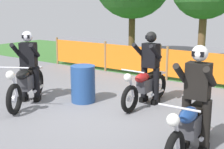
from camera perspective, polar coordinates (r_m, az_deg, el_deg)
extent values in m
cube|color=slate|center=(6.95, -1.79, -6.41)|extent=(24.00, 24.00, 0.02)
cube|color=#386B2D|center=(12.19, 15.66, 1.54)|extent=(24.00, 5.52, 0.01)
cylinder|color=olive|center=(12.31, -10.13, 4.37)|extent=(0.08, 0.08, 1.05)
cylinder|color=olive|center=(10.77, -1.24, 3.40)|extent=(0.08, 0.08, 1.05)
cylinder|color=olive|center=(9.57, 10.19, 2.03)|extent=(0.08, 0.08, 1.05)
cube|color=orange|center=(11.50, -5.98, 4.03)|extent=(2.28, 0.02, 0.85)
cube|color=orange|center=(10.12, 4.14, 2.88)|extent=(2.28, 0.02, 0.85)
cube|color=orange|center=(9.14, 16.89, 1.31)|extent=(2.28, 0.02, 0.85)
cylinder|color=brown|center=(13.63, 3.70, 7.78)|extent=(0.28, 0.28, 2.20)
cylinder|color=brown|center=(12.05, 16.35, 6.48)|extent=(0.28, 0.28, 2.13)
torus|color=black|center=(6.62, 3.34, -4.56)|extent=(0.12, 0.61, 0.61)
cylinder|color=silver|center=(6.62, 3.34, -4.56)|extent=(0.06, 0.13, 0.13)
torus|color=black|center=(7.72, 8.76, -2.17)|extent=(0.12, 0.61, 0.61)
cylinder|color=silver|center=(7.72, 8.76, -2.17)|extent=(0.06, 0.13, 0.13)
cube|color=#38383D|center=(7.16, 6.49, -1.88)|extent=(0.24, 0.57, 0.30)
ellipsoid|color=maroon|center=(6.92, 5.62, -0.58)|extent=(0.24, 0.50, 0.21)
cube|color=black|center=(7.31, 7.46, -0.13)|extent=(0.22, 0.54, 0.09)
cube|color=silver|center=(7.64, 8.85, 0.23)|extent=(0.16, 0.34, 0.04)
cylinder|color=silver|center=(6.59, 3.64, -2.16)|extent=(0.06, 0.22, 0.54)
sphere|color=white|center=(6.41, 2.93, -0.56)|extent=(0.17, 0.17, 0.17)
cylinder|color=silver|center=(6.55, 3.86, 0.64)|extent=(0.57, 0.04, 0.03)
cylinder|color=silver|center=(7.40, 8.45, -3.31)|extent=(0.08, 0.52, 0.07)
torus|color=black|center=(6.83, -17.70, -4.36)|extent=(0.43, 0.64, 0.67)
cylinder|color=silver|center=(6.83, -17.70, -4.36)|extent=(0.13, 0.16, 0.15)
torus|color=black|center=(8.13, -13.64, -1.41)|extent=(0.43, 0.64, 0.67)
cylinder|color=silver|center=(8.13, -13.64, -1.41)|extent=(0.13, 0.16, 0.15)
cube|color=#38383D|center=(7.47, -15.43, -1.27)|extent=(0.52, 0.67, 0.33)
ellipsoid|color=black|center=(7.21, -16.22, 0.05)|extent=(0.48, 0.59, 0.23)
cube|color=black|center=(7.67, -14.82, 0.63)|extent=(0.48, 0.62, 0.10)
cube|color=silver|center=(8.05, -13.77, 1.10)|extent=(0.33, 0.41, 0.04)
cylinder|color=silver|center=(6.80, -17.66, -1.77)|extent=(0.17, 0.24, 0.59)
sphere|color=white|center=(6.60, -18.37, -0.12)|extent=(0.25, 0.25, 0.19)
cylinder|color=silver|center=(6.77, -17.72, 1.22)|extent=(0.56, 0.33, 0.03)
cylinder|color=silver|center=(7.77, -13.49, -2.57)|extent=(0.34, 0.53, 0.07)
torus|color=black|center=(5.57, 16.72, -8.38)|extent=(0.14, 0.63, 0.63)
cylinder|color=silver|center=(5.57, 16.72, -8.38)|extent=(0.07, 0.14, 0.14)
cube|color=#38383D|center=(4.93, 14.74, -8.83)|extent=(0.26, 0.60, 0.31)
ellipsoid|color=navy|center=(4.65, 14.01, -7.26)|extent=(0.26, 0.52, 0.22)
cube|color=black|center=(5.09, 15.73, -5.97)|extent=(0.24, 0.56, 0.10)
cube|color=silver|center=(5.46, 16.95, -5.01)|extent=(0.17, 0.36, 0.04)
cylinder|color=silver|center=(4.29, 11.94, -10.42)|extent=(0.07, 0.23, 0.56)
sphere|color=white|center=(4.07, 11.29, -8.27)|extent=(0.18, 0.18, 0.18)
cylinder|color=silver|center=(4.21, 12.34, -6.05)|extent=(0.59, 0.06, 0.03)
cylinder|color=silver|center=(5.25, 17.06, -10.46)|extent=(0.09, 0.54, 0.07)
cylinder|color=black|center=(7.21, 8.15, -2.17)|extent=(0.15, 0.15, 0.86)
cube|color=black|center=(7.32, 8.06, -4.97)|extent=(0.12, 0.26, 0.12)
cylinder|color=black|center=(7.36, 5.96, -1.80)|extent=(0.15, 0.15, 0.86)
cube|color=black|center=(7.47, 5.90, -4.55)|extent=(0.12, 0.26, 0.12)
cube|color=black|center=(7.14, 7.20, 3.54)|extent=(0.37, 0.25, 0.56)
cylinder|color=black|center=(6.86, 8.08, 4.18)|extent=(0.11, 0.49, 0.38)
cylinder|color=black|center=(7.08, 4.95, 4.52)|extent=(0.11, 0.49, 0.38)
sphere|color=black|center=(7.09, 7.29, 6.93)|extent=(0.26, 0.26, 0.25)
cube|color=black|center=(7.00, 6.89, 6.87)|extent=(0.18, 0.03, 0.08)
cube|color=brown|center=(7.28, 7.87, 4.01)|extent=(0.28, 0.17, 0.40)
cylinder|color=black|center=(7.58, -13.84, -1.69)|extent=(0.20, 0.20, 0.86)
cube|color=black|center=(7.68, -13.69, -4.36)|extent=(0.22, 0.28, 0.12)
cylinder|color=black|center=(7.69, -16.08, -1.61)|extent=(0.20, 0.20, 0.86)
cube|color=black|center=(7.79, -15.92, -4.24)|extent=(0.22, 0.28, 0.12)
cube|color=black|center=(7.50, -15.28, 3.62)|extent=(0.43, 0.39, 0.56)
cylinder|color=black|center=(7.23, -14.21, 4.35)|extent=(0.32, 0.47, 0.38)
cylinder|color=black|center=(7.40, -17.42, 4.34)|extent=(0.32, 0.47, 0.38)
sphere|color=silver|center=(7.44, -15.47, 6.85)|extent=(0.34, 0.34, 0.25)
cube|color=black|center=(7.35, -15.75, 6.77)|extent=(0.17, 0.11, 0.08)
cube|color=#1E232D|center=(7.65, -14.84, 4.12)|extent=(0.32, 0.28, 0.40)
cylinder|color=black|center=(5.04, 16.98, -9.22)|extent=(0.16, 0.16, 0.86)
cube|color=black|center=(5.19, 16.71, -13.02)|extent=(0.12, 0.26, 0.12)
cylinder|color=black|center=(5.13, 13.51, -8.64)|extent=(0.16, 0.16, 0.86)
cube|color=black|center=(5.27, 13.30, -12.39)|extent=(0.12, 0.26, 0.12)
cube|color=black|center=(4.87, 15.71, -1.13)|extent=(0.37, 0.26, 0.56)
cylinder|color=black|center=(4.62, 17.74, -0.44)|extent=(0.12, 0.49, 0.38)
cylinder|color=black|center=(4.75, 12.62, 0.20)|extent=(0.12, 0.49, 0.38)
sphere|color=white|center=(4.79, 16.01, 3.81)|extent=(0.26, 0.26, 0.25)
cube|color=black|center=(4.70, 15.65, 3.66)|extent=(0.18, 0.04, 0.08)
cube|color=brown|center=(5.02, 16.31, -0.29)|extent=(0.29, 0.17, 0.40)
cylinder|color=navy|center=(7.35, -5.40, -1.74)|extent=(0.58, 0.58, 0.88)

